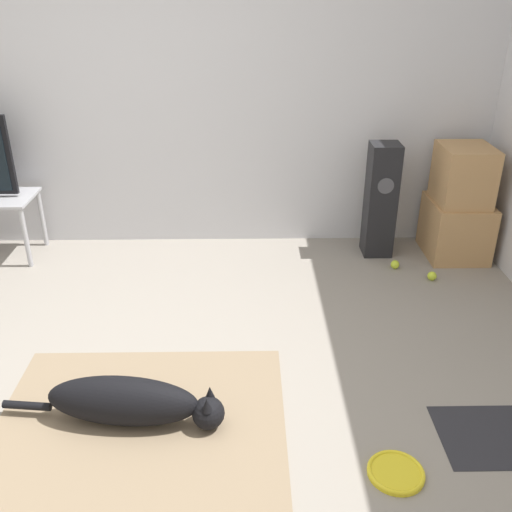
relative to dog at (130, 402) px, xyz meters
The scene contains 10 objects.
ground_plane 0.21m from the dog, 111.27° to the left, with size 12.00×12.00×0.00m, color gray.
wall_back 2.52m from the dog, 91.46° to the left, with size 8.00×0.06×2.55m.
area_rug 0.14m from the dog, 38.62° to the right, with size 1.44×1.23×0.01m.
dog is the anchor object (origin of this frame).
frisbee 1.29m from the dog, 15.74° to the right, with size 0.26×0.26×0.03m.
cardboard_box_lower 2.93m from the dog, 40.44° to the left, with size 0.45×0.51×0.45m.
cardboard_box_upper 2.96m from the dog, 40.41° to the left, with size 0.37×0.43×0.44m.
floor_speaker 2.54m from the dog, 50.07° to the left, with size 0.22×0.23×0.90m.
tennis_ball_by_boxes 2.43m from the dog, 37.04° to the left, with size 0.07×0.07×0.07m.
tennis_ball_near_speaker 2.38m from the dog, 44.03° to the left, with size 0.07×0.07×0.07m.
Camera 1 is at (0.64, -2.35, 2.01)m, focal length 40.00 mm.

